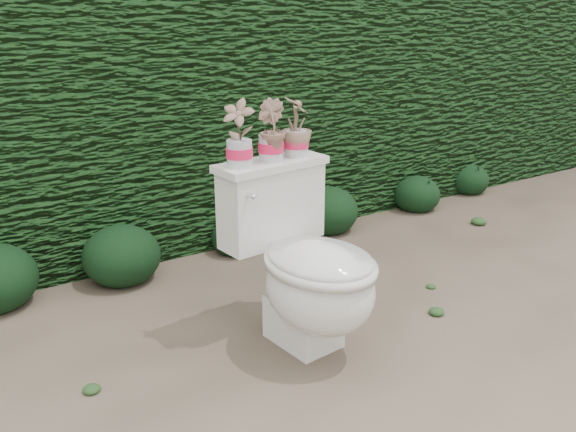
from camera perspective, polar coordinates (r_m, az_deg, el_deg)
ground at (r=2.76m, az=-0.57°, el=-11.44°), size 60.00×60.00×0.00m
hedge at (r=3.87m, az=-13.50°, el=9.68°), size 8.00×1.00×1.60m
toilet at (r=2.57m, az=1.77°, el=-4.96°), size 0.53×0.72×0.78m
potted_plant_left at (r=2.48m, az=-4.61°, el=7.55°), size 0.16×0.17×0.26m
potted_plant_center at (r=2.58m, az=-1.62°, el=7.85°), size 0.12×0.14×0.24m
potted_plant_right at (r=2.66m, az=0.78°, el=8.20°), size 0.18×0.18×0.24m
liriope_clump_3 at (r=3.36m, az=-15.34°, el=-3.16°), size 0.41×0.41×0.33m
liriope_clump_4 at (r=3.64m, az=-4.85°, el=-1.53°), size 0.30×0.30×0.24m
liriope_clump_5 at (r=3.97m, az=3.72°, el=0.88°), size 0.40×0.40×0.32m
liriope_clump_6 at (r=4.49m, az=11.97°, el=2.32°), size 0.34×0.34×0.27m
liriope_clump_7 at (r=5.01m, az=16.56°, el=3.57°), size 0.31×0.31×0.25m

